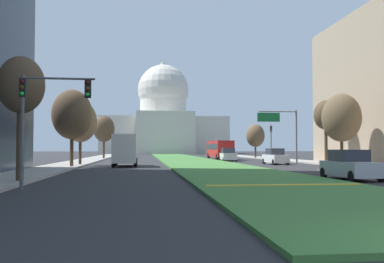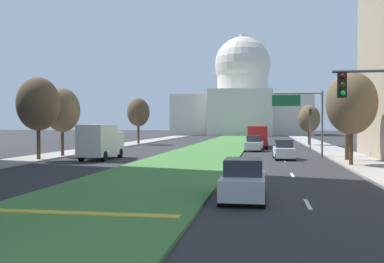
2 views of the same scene
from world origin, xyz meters
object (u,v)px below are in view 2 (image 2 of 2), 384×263
capitol_building (242,99)px  street_tree_left_far (62,110)px  street_tree_left_distant (138,112)px  street_tree_right_far (347,99)px  city_bus (258,135)px  traffic_light_far_right (310,123)px  sedan_midblock (284,150)px  overhead_guide_sign (304,110)px  street_tree_right_mid (351,103)px  street_tree_right_distant (309,119)px  sedan_lead_stopped (243,181)px  box_truck_delivery (101,141)px  sedan_distant (254,144)px  street_tree_left_mid (38,104)px

capitol_building → street_tree_left_far: (-13.09, -90.59, -5.73)m
street_tree_left_far → street_tree_left_distant: 26.42m
street_tree_right_far → street_tree_left_distant: size_ratio=0.99×
street_tree_right_far → city_bus: size_ratio=0.65×
traffic_light_far_right → street_tree_left_distant: street_tree_left_distant is taller
traffic_light_far_right → sedan_midblock: (-3.68, -13.31, -2.47)m
overhead_guide_sign → street_tree_left_far: bearing=-169.2°
traffic_light_far_right → street_tree_right_far: street_tree_right_far is taller
street_tree_right_mid → traffic_light_far_right: bearing=93.3°
street_tree_right_distant → sedan_lead_stopped: bearing=-98.7°
street_tree_left_far → street_tree_right_distant: 37.20m
capitol_building → box_truck_delivery: bearing=-95.1°
traffic_light_far_right → street_tree_left_distant: size_ratio=0.72×
street_tree_right_mid → sedan_distant: size_ratio=1.59×
traffic_light_far_right → sedan_lead_stopped: size_ratio=1.16×
street_tree_right_mid → street_tree_right_distant: street_tree_right_mid is taller
overhead_guide_sign → street_tree_left_mid: 25.23m
street_tree_right_far → sedan_lead_stopped: (-7.98, -20.93, -4.62)m
street_tree_left_far → sedan_lead_stopped: street_tree_left_far is taller
street_tree_right_far → street_tree_right_distant: bearing=91.3°
street_tree_left_far → street_tree_right_distant: size_ratio=1.13×
street_tree_left_mid → street_tree_right_distant: street_tree_left_mid is taller
overhead_guide_sign → sedan_lead_stopped: size_ratio=1.45×
street_tree_left_far → sedan_midblock: (21.37, 0.86, -3.76)m
sedan_midblock → sedan_distant: 12.17m
street_tree_left_distant → sedan_midblock: (21.32, -25.56, -4.18)m
traffic_light_far_right → street_tree_left_far: street_tree_left_far is taller
street_tree_right_distant → city_bus: 9.38m
street_tree_left_distant → sedan_midblock: street_tree_left_distant is taller
street_tree_left_mid → sedan_lead_stopped: (18.86, -17.16, -4.19)m
street_tree_left_distant → box_truck_delivery: street_tree_left_distant is taller
overhead_guide_sign → sedan_distant: 10.33m
street_tree_right_mid → sedan_midblock: 8.88m
street_tree_left_far → street_tree_right_far: street_tree_right_far is taller
street_tree_left_mid → street_tree_left_distant: 30.83m
street_tree_left_distant → street_tree_right_distant: 26.04m
sedan_distant → box_truck_delivery: bearing=-132.7°
street_tree_left_distant → sedan_midblock: bearing=-50.2°
capitol_building → sedan_midblock: (8.28, -89.72, -9.49)m
street_tree_right_far → box_truck_delivery: (-21.94, -1.46, -3.77)m
street_tree_left_far → street_tree_right_far: bearing=-1.4°
capitol_building → overhead_guide_sign: size_ratio=6.00×
sedan_lead_stopped → street_tree_right_far: bearing=69.1°
sedan_lead_stopped → sedan_distant: (-0.34, 34.23, 0.03)m
street_tree_right_mid → city_bus: size_ratio=0.66×
street_tree_left_mid → street_tree_right_far: (26.84, 3.77, 0.43)m
street_tree_right_distant → sedan_midblock: 26.29m
street_tree_left_mid → street_tree_right_far: street_tree_left_mid is taller
traffic_light_far_right → street_tree_right_mid: bearing=-86.7°
box_truck_delivery → street_tree_right_distant: bearing=53.3°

